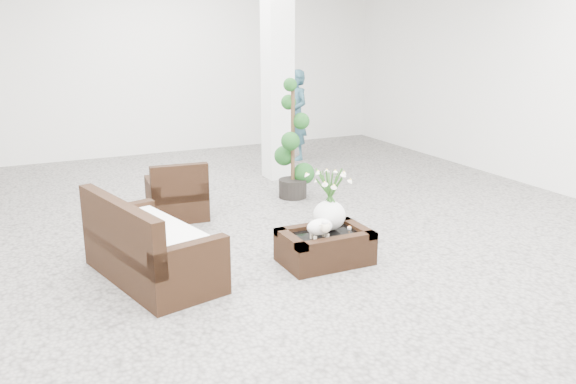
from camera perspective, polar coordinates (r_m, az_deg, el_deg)
name	(u,v)px	position (r m, az deg, el deg)	size (l,w,h in m)	color
ground	(284,242)	(6.84, -0.36, -4.80)	(11.00, 11.00, 0.00)	gray
column	(277,67)	(9.48, -1.01, 11.77)	(0.40, 0.40, 3.50)	white
coffee_table	(325,248)	(6.25, 3.52, -5.33)	(0.90, 0.60, 0.31)	black
sheep_figurine	(320,229)	(6.02, 3.02, -3.49)	(0.28, 0.23, 0.21)	white
planter_narcissus	(330,193)	(6.20, 3.97, -0.08)	(0.44, 0.44, 0.80)	white
tealight	(349,228)	(6.35, 5.84, -3.39)	(0.04, 0.04, 0.03)	white
armchair	(176,189)	(7.74, -10.56, 0.29)	(0.70, 0.68, 0.75)	black
loveseat	(152,237)	(5.92, -12.79, -4.21)	(1.57, 0.75, 0.84)	black
topiary	(293,140)	(8.40, 0.46, 4.94)	(0.44, 0.44, 1.66)	#154116
shopper	(296,115)	(10.93, 0.73, 7.32)	(0.59, 0.39, 1.62)	#2A505E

